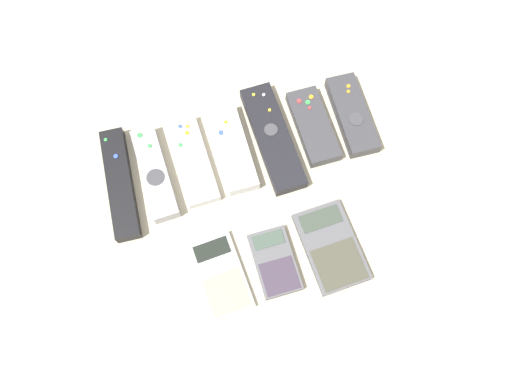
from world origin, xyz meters
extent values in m
plane|color=#B2A88E|center=(0.00, 0.00, 0.00)|extent=(3.00, 3.00, 0.00)
cube|color=black|center=(-0.22, 0.12, 0.01)|extent=(0.06, 0.21, 0.02)
cylinder|color=green|center=(-0.23, 0.21, 0.03)|extent=(0.01, 0.01, 0.00)
cylinder|color=blue|center=(-0.22, 0.17, 0.03)|extent=(0.01, 0.01, 0.00)
cube|color=gray|center=(-0.16, 0.12, 0.01)|extent=(0.05, 0.18, 0.02)
cylinder|color=#38383D|center=(-0.16, 0.11, 0.03)|extent=(0.03, 0.03, 0.00)
cylinder|color=green|center=(-0.16, 0.17, 0.03)|extent=(0.01, 0.01, 0.00)
cylinder|color=green|center=(-0.17, 0.20, 0.03)|extent=(0.01, 0.01, 0.00)
cube|color=#B7B7BC|center=(-0.09, 0.13, 0.01)|extent=(0.06, 0.17, 0.02)
cylinder|color=silver|center=(-0.09, 0.11, 0.02)|extent=(0.03, 0.03, 0.00)
cylinder|color=blue|center=(-0.09, 0.20, 0.02)|extent=(0.01, 0.01, 0.00)
cylinder|color=orange|center=(-0.08, 0.19, 0.02)|extent=(0.01, 0.01, 0.00)
cylinder|color=orange|center=(-0.09, 0.18, 0.02)|extent=(0.01, 0.01, 0.00)
cylinder|color=green|center=(-0.10, 0.16, 0.02)|extent=(0.01, 0.01, 0.00)
cube|color=#B7B7BC|center=(-0.02, 0.13, 0.01)|extent=(0.06, 0.17, 0.02)
cylinder|color=orange|center=(-0.01, 0.18, 0.03)|extent=(0.01, 0.01, 0.00)
cylinder|color=blue|center=(-0.03, 0.16, 0.03)|extent=(0.01, 0.01, 0.00)
cylinder|color=silver|center=(-0.02, 0.16, 0.03)|extent=(0.01, 0.01, 0.00)
cube|color=black|center=(0.06, 0.13, 0.01)|extent=(0.06, 0.21, 0.02)
cylinder|color=#38383D|center=(0.06, 0.14, 0.02)|extent=(0.02, 0.02, 0.00)
cylinder|color=yellow|center=(0.07, 0.18, 0.02)|extent=(0.01, 0.01, 0.00)
cylinder|color=yellow|center=(0.05, 0.22, 0.02)|extent=(0.01, 0.01, 0.00)
cylinder|color=silver|center=(0.07, 0.21, 0.02)|extent=(0.01, 0.01, 0.00)
cube|color=#333338|center=(0.14, 0.13, 0.01)|extent=(0.06, 0.15, 0.02)
cylinder|color=orange|center=(0.15, 0.18, 0.02)|extent=(0.01, 0.01, 0.00)
cylinder|color=red|center=(0.13, 0.18, 0.02)|extent=(0.01, 0.01, 0.00)
cylinder|color=green|center=(0.14, 0.17, 0.02)|extent=(0.01, 0.01, 0.00)
cylinder|color=red|center=(0.14, 0.16, 0.02)|extent=(0.01, 0.01, 0.00)
cube|color=#333338|center=(0.22, 0.13, 0.01)|extent=(0.06, 0.16, 0.02)
cylinder|color=#38383D|center=(0.22, 0.11, 0.03)|extent=(0.03, 0.03, 0.00)
cylinder|color=orange|center=(0.23, 0.18, 0.03)|extent=(0.01, 0.01, 0.00)
cylinder|color=orange|center=(0.22, 0.17, 0.03)|extent=(0.01, 0.01, 0.00)
cube|color=#B2B2B7|center=(-0.10, -0.09, 0.01)|extent=(0.08, 0.14, 0.01)
cube|color=black|center=(-0.10, -0.04, 0.01)|extent=(0.06, 0.03, 0.00)
cube|color=gray|center=(-0.10, -0.12, 0.01)|extent=(0.07, 0.07, 0.00)
cube|color=#4C4C51|center=(-0.01, -0.09, 0.01)|extent=(0.07, 0.11, 0.01)
cube|color=#38473D|center=(-0.01, -0.05, 0.02)|extent=(0.05, 0.03, 0.00)
cube|color=#362C3B|center=(-0.01, -0.12, 0.01)|extent=(0.06, 0.06, 0.00)
cube|color=#4C4C51|center=(0.09, -0.09, 0.01)|extent=(0.09, 0.15, 0.01)
cube|color=#333D33|center=(0.09, -0.05, 0.01)|extent=(0.07, 0.03, 0.00)
cube|color=#3C3C2F|center=(0.09, -0.13, 0.01)|extent=(0.08, 0.08, 0.00)
camera|label=1|loc=(-0.09, -0.25, 0.83)|focal=35.00mm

